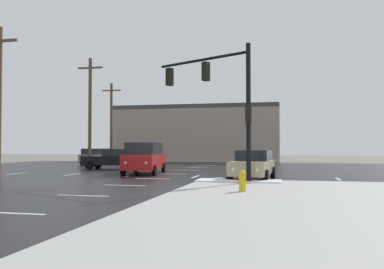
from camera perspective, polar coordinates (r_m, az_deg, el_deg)
ground_plane at (r=24.77m, az=-4.08°, el=-5.85°), size 120.00×120.00×0.00m
road_asphalt at (r=24.77m, az=-4.08°, el=-5.82°), size 44.00×44.00×0.02m
snow_strip_curbside at (r=19.84m, az=6.54°, el=-6.39°), size 4.00×1.60×0.06m
lane_markings at (r=23.12m, az=-2.19°, el=-6.09°), size 36.15×36.15×0.01m
traffic_signal_mast at (r=20.17m, az=4.19°, el=5.88°), size 5.14×2.84×6.49m
fire_hydrant at (r=15.42m, az=7.03°, el=-6.39°), size 0.48×0.26×0.79m
strip_building_background at (r=51.28m, az=0.97°, el=0.09°), size 19.87×8.00×6.75m
sedan_grey at (r=40.53m, az=-12.87°, el=-2.97°), size 2.40×4.67×1.58m
sedan_black at (r=32.97m, az=-10.77°, el=-3.29°), size 4.65×2.32×1.58m
suv_red at (r=26.93m, az=-6.63°, el=-3.18°), size 2.61×4.99×2.03m
sedan_tan at (r=22.09m, az=8.48°, el=-4.13°), size 2.33×4.65×1.58m
utility_pole_far at (r=35.52m, az=-14.02°, el=3.28°), size 2.20×0.28×9.24m
utility_pole_distant at (r=46.72m, az=-11.18°, el=1.86°), size 2.20×0.28×8.88m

